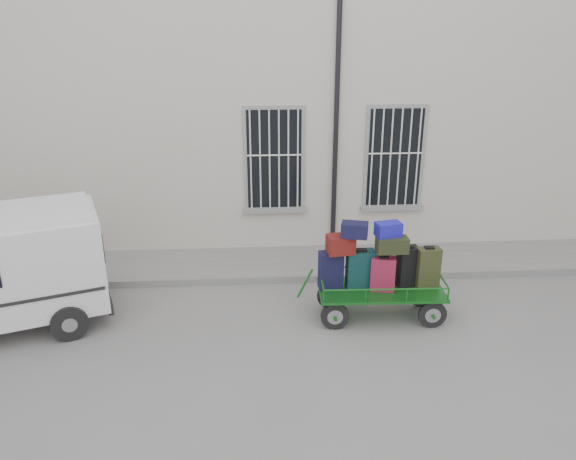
% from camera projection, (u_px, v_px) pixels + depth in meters
% --- Properties ---
extents(ground, '(80.00, 80.00, 0.00)m').
position_uv_depth(ground, '(303.00, 315.00, 10.47)').
color(ground, slate).
rests_on(ground, ground).
extents(building, '(24.00, 5.15, 6.00)m').
position_uv_depth(building, '(285.00, 107.00, 14.51)').
color(building, beige).
rests_on(building, ground).
extents(sidewalk, '(24.00, 1.70, 0.15)m').
position_uv_depth(sidewalk, '(294.00, 263.00, 12.49)').
color(sidewalk, slate).
rests_on(sidewalk, ground).
extents(luggage_cart, '(2.68, 1.09, 1.89)m').
position_uv_depth(luggage_cart, '(378.00, 271.00, 10.11)').
color(luggage_cart, black).
rests_on(luggage_cart, ground).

